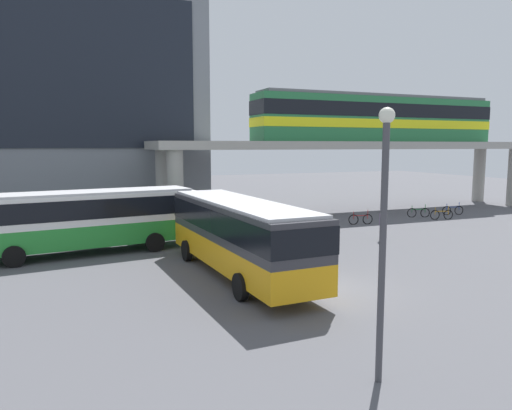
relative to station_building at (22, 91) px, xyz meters
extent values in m
plane|color=#515156|center=(11.85, -18.26, -9.87)|extent=(120.00, 120.00, 0.00)
cube|color=slate|center=(0.00, 0.03, 0.00)|extent=(27.56, 14.03, 19.73)
cube|color=black|center=(0.00, -7.04, 0.98)|extent=(24.80, 0.10, 11.05)
cube|color=#9E9B93|center=(25.29, -10.42, -4.34)|extent=(33.71, 5.58, 0.60)
cylinder|color=#9E9B93|center=(9.64, -12.42, -7.25)|extent=(1.10, 1.10, 5.22)
cylinder|color=#9E9B93|center=(9.64, -8.43, -7.25)|extent=(1.10, 1.10, 5.22)
cylinder|color=#9E9B93|center=(40.95, -8.43, -7.25)|extent=(1.10, 1.10, 5.22)
cube|color=#26723F|center=(27.21, -10.42, -2.24)|extent=(21.76, 2.90, 3.60)
cube|color=yellow|center=(27.21, -10.42, -2.60)|extent=(21.82, 2.96, 0.70)
cube|color=black|center=(27.21, -10.42, -1.52)|extent=(21.82, 2.96, 1.10)
cube|color=slate|center=(27.21, -10.42, -0.32)|extent=(20.89, 2.61, 0.24)
cube|color=orange|center=(9.39, -25.38, -8.82)|extent=(2.99, 11.10, 1.10)
cube|color=#333338|center=(9.39, -25.38, -7.52)|extent=(2.99, 11.10, 1.50)
cube|color=black|center=(9.39, -25.38, -7.44)|extent=(3.03, 11.14, 0.96)
cube|color=silver|center=(9.39, -25.38, -6.71)|extent=(2.84, 10.55, 0.12)
cylinder|color=black|center=(7.98, -21.92, -9.37)|extent=(0.32, 1.01, 1.00)
cylinder|color=black|center=(10.48, -21.80, -9.37)|extent=(0.32, 1.01, 1.00)
cylinder|color=black|center=(8.28, -28.51, -9.37)|extent=(0.32, 1.01, 1.00)
cylinder|color=black|center=(10.77, -28.40, -9.37)|extent=(0.32, 1.01, 1.00)
cube|color=#268C33|center=(3.71, -18.48, -8.82)|extent=(11.23, 3.92, 1.10)
cube|color=white|center=(3.71, -18.48, -7.52)|extent=(11.23, 3.92, 1.50)
cube|color=black|center=(3.71, -18.48, -7.44)|extent=(11.28, 3.97, 0.96)
cube|color=silver|center=(3.71, -18.48, -6.71)|extent=(10.67, 3.72, 0.12)
cylinder|color=black|center=(0.39, -20.18, -9.37)|extent=(1.03, 0.41, 1.00)
cylinder|color=black|center=(0.06, -17.71, -9.37)|extent=(1.03, 0.41, 1.00)
cylinder|color=black|center=(6.93, -19.32, -9.37)|extent=(1.03, 0.41, 1.00)
cylinder|color=black|center=(6.60, -16.84, -9.37)|extent=(1.03, 0.41, 1.00)
torus|color=black|center=(22.50, -16.06, -9.53)|extent=(0.74, 0.21, 0.74)
torus|color=black|center=(21.47, -15.84, -9.53)|extent=(0.74, 0.21, 0.74)
cylinder|color=#B21E1E|center=(21.98, -15.95, -9.25)|extent=(1.04, 0.27, 0.05)
cylinder|color=#B21E1E|center=(21.47, -15.84, -9.23)|extent=(0.04, 0.04, 0.55)
cylinder|color=#B21E1E|center=(22.50, -16.06, -9.18)|extent=(0.04, 0.04, 0.65)
torus|color=black|center=(29.43, -16.49, -9.53)|extent=(0.73, 0.25, 0.74)
torus|color=black|center=(28.41, -16.21, -9.53)|extent=(0.73, 0.25, 0.74)
cylinder|color=orange|center=(28.92, -16.35, -9.25)|extent=(1.03, 0.33, 0.05)
cylinder|color=orange|center=(28.41, -16.21, -9.23)|extent=(0.04, 0.04, 0.55)
cylinder|color=orange|center=(29.43, -16.49, -9.18)|extent=(0.04, 0.04, 0.65)
torus|color=black|center=(17.89, -16.61, -9.53)|extent=(0.72, 0.31, 0.74)
torus|color=black|center=(16.90, -16.97, -9.53)|extent=(0.72, 0.31, 0.74)
cylinder|color=silver|center=(17.40, -16.79, -9.25)|extent=(1.01, 0.40, 0.05)
cylinder|color=silver|center=(16.90, -16.97, -9.23)|extent=(0.04, 0.04, 0.55)
cylinder|color=silver|center=(17.89, -16.61, -9.18)|extent=(0.04, 0.04, 0.65)
torus|color=black|center=(32.05, -14.91, -9.53)|extent=(0.73, 0.25, 0.74)
torus|color=black|center=(31.04, -14.64, -9.53)|extent=(0.73, 0.25, 0.74)
cylinder|color=#1E3FA5|center=(31.54, -14.78, -9.25)|extent=(1.03, 0.32, 0.05)
cylinder|color=#1E3FA5|center=(31.04, -14.64, -9.23)|extent=(0.04, 0.04, 0.55)
cylinder|color=#1E3FA5|center=(32.05, -14.91, -9.18)|extent=(0.04, 0.04, 0.65)
torus|color=black|center=(17.14, -14.58, -9.53)|extent=(0.73, 0.27, 0.74)
torus|color=black|center=(16.14, -14.88, -9.53)|extent=(0.73, 0.27, 0.74)
cylinder|color=black|center=(16.64, -14.73, -9.25)|extent=(1.02, 0.35, 0.05)
cylinder|color=black|center=(16.14, -14.88, -9.23)|extent=(0.04, 0.04, 0.55)
cylinder|color=black|center=(17.14, -14.58, -9.18)|extent=(0.04, 0.04, 0.65)
torus|color=black|center=(28.58, -14.96, -9.53)|extent=(0.72, 0.29, 0.74)
torus|color=black|center=(27.59, -14.63, -9.53)|extent=(0.72, 0.29, 0.74)
cylinder|color=#1E7F33|center=(28.08, -14.80, -9.25)|extent=(1.01, 0.38, 0.05)
cylinder|color=#1E7F33|center=(27.59, -14.63, -9.23)|extent=(0.04, 0.04, 0.55)
cylinder|color=#1E7F33|center=(28.58, -14.96, -9.18)|extent=(0.04, 0.04, 0.65)
cylinder|color=#33663F|center=(19.82, -21.32, -9.43)|extent=(0.32, 0.32, 0.87)
cube|color=#724C8C|center=(19.82, -21.32, -8.65)|extent=(0.37, 0.46, 0.69)
sphere|color=tan|center=(19.82, -21.32, -8.18)|extent=(0.24, 0.24, 0.24)
cylinder|color=#3F3F44|center=(9.20, -35.34, -6.85)|extent=(0.16, 0.16, 6.03)
sphere|color=silver|center=(9.20, -35.34, -3.69)|extent=(0.36, 0.36, 0.36)
camera|label=1|loc=(2.44, -44.23, -4.34)|focal=33.89mm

